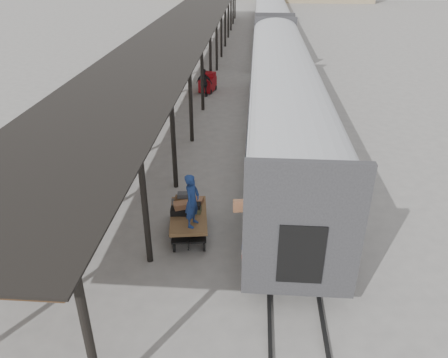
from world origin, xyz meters
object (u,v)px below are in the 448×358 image
baggage_cart (189,219)px  luggage_tug (208,83)px  porter (192,201)px  pedestrian (204,83)px

baggage_cart → luggage_tug: bearing=85.9°
luggage_tug → porter: 18.14m
baggage_cart → luggage_tug: (-1.17, 17.40, -0.06)m
luggage_tug → pedestrian: (-0.11, -1.20, 0.35)m
porter → pedestrian: size_ratio=0.99×
luggage_tug → baggage_cart: bearing=-72.8°
luggage_tug → porter: porter is taller
baggage_cart → porter: bearing=-76.9°
porter → pedestrian: 16.94m
luggage_tug → pedestrian: 1.25m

